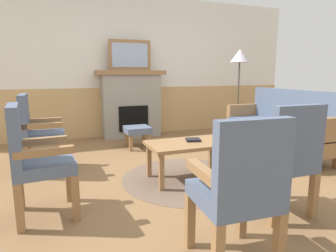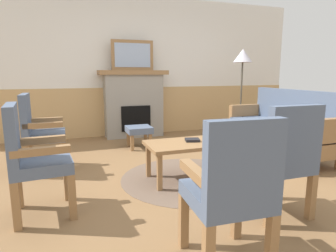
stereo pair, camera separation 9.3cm
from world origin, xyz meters
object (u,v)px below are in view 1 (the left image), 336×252
(coffee_table, at_px, (189,147))
(armchair_front_left, at_px, (240,186))
(book_on_table, at_px, (193,140))
(fireplace, at_px, (131,103))
(armchair_by_window_left, at_px, (34,156))
(footstool, at_px, (137,131))
(armchair_front_center, at_px, (285,155))
(floor_lamp_by_couch, at_px, (240,61))
(framed_picture, at_px, (130,55))
(armchair_near_fireplace, at_px, (37,130))
(couch, at_px, (278,128))

(coffee_table, distance_m, armchair_front_left, 1.57)
(book_on_table, bearing_deg, coffee_table, -154.51)
(fireplace, xyz_separation_m, armchair_by_window_left, (-1.53, -2.85, -0.11))
(book_on_table, bearing_deg, armchair_front_left, -105.78)
(book_on_table, height_order, armchair_by_window_left, armchair_by_window_left)
(coffee_table, height_order, armchair_front_left, armchair_front_left)
(footstool, distance_m, armchair_front_center, 2.73)
(armchair_by_window_left, height_order, floor_lamp_by_couch, floor_lamp_by_couch)
(footstool, xyz_separation_m, armchair_front_left, (-0.17, -3.10, 0.25))
(framed_picture, distance_m, coffee_table, 2.75)
(armchair_near_fireplace, bearing_deg, book_on_table, -26.20)
(fireplace, bearing_deg, footstool, -97.84)
(fireplace, bearing_deg, armchair_near_fireplace, -134.36)
(armchair_front_center, bearing_deg, framed_picture, 97.43)
(coffee_table, bearing_deg, armchair_by_window_left, -167.18)
(framed_picture, height_order, book_on_table, framed_picture)
(book_on_table, xyz_separation_m, armchair_near_fireplace, (-1.72, 0.84, 0.08))
(couch, relative_size, armchair_front_left, 1.84)
(floor_lamp_by_couch, bearing_deg, armchair_by_window_left, -148.17)
(floor_lamp_by_couch, bearing_deg, book_on_table, -135.88)
(book_on_table, distance_m, armchair_front_left, 1.62)
(armchair_front_left, bearing_deg, couch, 43.64)
(couch, bearing_deg, floor_lamp_by_couch, 82.78)
(framed_picture, distance_m, armchair_front_center, 3.74)
(book_on_table, xyz_separation_m, armchair_by_window_left, (-1.67, -0.40, 0.08))
(couch, distance_m, armchair_by_window_left, 3.44)
(couch, distance_m, floor_lamp_by_couch, 1.70)
(framed_picture, distance_m, armchair_by_window_left, 3.39)
(armchair_near_fireplace, height_order, armchair_by_window_left, same)
(coffee_table, xyz_separation_m, armchair_by_window_left, (-1.60, -0.36, 0.15))
(fireplace, height_order, footstool, fireplace)
(framed_picture, xyz_separation_m, book_on_table, (0.14, -2.46, -1.10))
(footstool, height_order, armchair_by_window_left, armchair_by_window_left)
(couch, distance_m, footstool, 2.22)
(coffee_table, xyz_separation_m, floor_lamp_by_couch, (1.90, 1.81, 1.06))
(coffee_table, height_order, floor_lamp_by_couch, floor_lamp_by_couch)
(framed_picture, relative_size, footstool, 2.00)
(couch, xyz_separation_m, armchair_by_window_left, (-3.33, -0.85, 0.14))
(fireplace, xyz_separation_m, coffee_table, (0.07, -2.49, -0.27))
(framed_picture, xyz_separation_m, armchair_front_center, (0.47, -3.57, -1.02))
(armchair_by_window_left, height_order, armchair_front_center, same)
(framed_picture, relative_size, armchair_near_fireplace, 0.82)
(framed_picture, relative_size, couch, 0.44)
(footstool, bearing_deg, couch, -29.53)
(armchair_near_fireplace, bearing_deg, armchair_front_left, -61.93)
(footstool, bearing_deg, fireplace, 82.16)
(framed_picture, xyz_separation_m, couch, (1.80, -2.01, -1.16))
(couch, bearing_deg, book_on_table, -164.81)
(armchair_front_left, distance_m, armchair_front_center, 0.88)
(armchair_front_center, bearing_deg, armchair_near_fireplace, 136.21)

